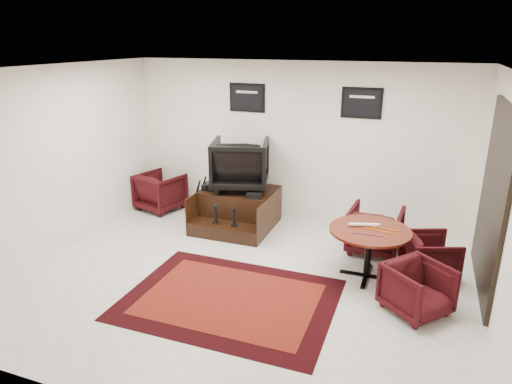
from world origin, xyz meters
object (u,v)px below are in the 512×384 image
Objects in this scene: table_chair_back at (375,228)px; table_chair_corner at (417,287)px; meeting_table at (370,235)px; table_chair_window at (430,254)px; shine_chair at (240,162)px; armchair_side at (160,190)px; shine_podium at (238,209)px.

table_chair_back is 1.15× the size of table_chair_corner.
meeting_table is 1.63× the size of table_chair_window.
armchair_side is (-1.71, 0.10, -0.74)m from shine_chair.
table_chair_window reaches higher than shine_podium.
table_chair_window is (4.89, -1.00, -0.06)m from armchair_side.
table_chair_corner is (3.04, -1.89, -0.79)m from shine_chair.
armchair_side is 1.00× the size of table_chair_back.
armchair_side reaches higher than table_chair_window.
meeting_table is at bearing -24.35° from shine_podium.
table_chair_corner is at bearing 117.90° from table_chair_back.
table_chair_corner is at bearing -45.41° from meeting_table.
shine_chair is at bearing -4.22° from table_chair_back.
shine_chair is 1.23× the size of armchair_side.
shine_chair is 1.45× the size of table_chair_window.
armchair_side is 5.15m from table_chair_corner.
shine_podium is at bearing -172.34° from armchair_side.
armchair_side is at bearing -19.08° from shine_chair.
table_chair_corner is (-0.14, -0.99, 0.01)m from table_chair_window.
shine_podium is 3.51m from table_chair_corner.
table_chair_back is at bearing -5.27° from shine_podium.
meeting_table is at bearing 177.75° from armchair_side.
shine_podium is at bearing 100.54° from table_chair_corner.
table_chair_back reaches higher than table_chair_window.
table_chair_corner is at bearing 172.85° from armchair_side.
armchair_side is at bearing 107.75° from table_chair_corner.
table_chair_corner is (0.67, -0.68, -0.28)m from meeting_table.
armchair_side is at bearing 57.62° from table_chair_window.
table_chair_back reaches higher than table_chair_corner.
shine_podium is 1.90× the size of table_chair_corner.
table_chair_back is 0.98m from table_chair_window.
shine_chair is 2.71m from meeting_table.
armchair_side is at bearing 162.18° from meeting_table.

